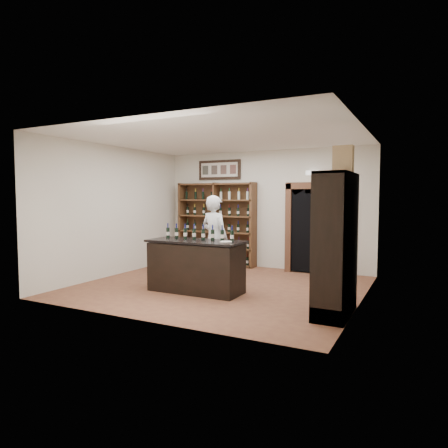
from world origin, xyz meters
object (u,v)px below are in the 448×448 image
at_px(tasting_counter, 196,266).
at_px(counter_bottle_0, 168,233).
at_px(wine_shelf, 217,224).
at_px(side_cabinet, 337,267).
at_px(wine_crate, 343,160).
at_px(shopkeeper, 215,239).

bearing_deg(tasting_counter, counter_bottle_0, 171.43).
distance_m(wine_shelf, side_cabinet, 5.02).
bearing_deg(side_cabinet, wine_crate, 91.97).
xyz_separation_m(counter_bottle_0, side_cabinet, (3.44, -0.41, -0.35)).
distance_m(counter_bottle_0, shopkeeper, 1.07).
height_order(counter_bottle_0, side_cabinet, side_cabinet).
distance_m(tasting_counter, wine_crate, 3.33).
xyz_separation_m(wine_shelf, counter_bottle_0, (0.38, -2.82, 0.01)).
xyz_separation_m(wine_shelf, tasting_counter, (1.10, -2.93, -0.61)).
bearing_deg(shopkeeper, side_cabinet, 168.34).
height_order(wine_shelf, shopkeeper, wine_shelf).
distance_m(shopkeeper, wine_crate, 3.34).
relative_size(side_cabinet, shopkeeper, 1.18).
height_order(side_cabinet, wine_crate, wine_crate).
bearing_deg(wine_shelf, counter_bottle_0, -82.34).
xyz_separation_m(tasting_counter, side_cabinet, (2.72, -0.30, 0.26)).
bearing_deg(tasting_counter, shopkeeper, 97.27).
xyz_separation_m(wine_shelf, side_cabinet, (3.82, -3.23, -0.35)).
bearing_deg(shopkeeper, wine_crate, 174.30).
distance_m(tasting_counter, side_cabinet, 2.75).
bearing_deg(wine_crate, side_cabinet, -83.28).
bearing_deg(wine_crate, counter_bottle_0, -176.29).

